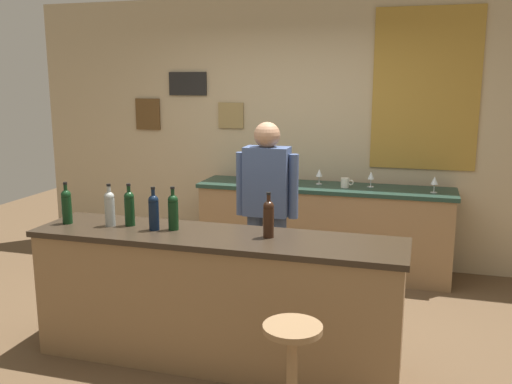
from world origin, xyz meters
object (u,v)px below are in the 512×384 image
object	(u,v)px
wine_glass_a	(251,171)
wine_glass_b	(319,173)
wine_glass_c	(371,176)
wine_bottle_b	(110,207)
bar_stool	(292,364)
wine_bottle_a	(67,205)
wine_glass_d	(435,181)
wine_bottle_f	(269,217)
wine_bottle_c	(129,207)
bartender	(267,206)
wine_bottle_d	(154,211)
wine_bottle_e	(173,211)
coffee_mug	(345,183)

from	to	relation	value
wine_glass_a	wine_glass_b	xyz separation A→B (m)	(0.71, 0.06, 0.00)
wine_glass_a	wine_glass_c	bearing A→B (deg)	2.39
wine_bottle_b	bar_stool	bearing A→B (deg)	-26.15
wine_bottle_a	wine_glass_d	xyz separation A→B (m)	(2.59, 2.03, -0.05)
wine_bottle_f	wine_glass_b	xyz separation A→B (m)	(-0.03, 2.09, -0.05)
wine_bottle_c	wine_glass_d	xyz separation A→B (m)	(2.12, 1.95, -0.05)
bartender	wine_bottle_d	world-z (taller)	bartender
bar_stool	wine_bottle_f	world-z (taller)	wine_bottle_f
bartender	wine_bottle_a	xyz separation A→B (m)	(-1.26, -0.89, 0.12)
wine_bottle_e	bartender	bearing A→B (deg)	61.64
wine_bottle_b	coffee_mug	world-z (taller)	wine_bottle_b
wine_bottle_d	wine_glass_a	bearing A→B (deg)	88.14
bar_stool	wine_bottle_b	distance (m)	1.78
wine_bottle_c	wine_bottle_d	xyz separation A→B (m)	(0.22, -0.06, 0.00)
wine_bottle_e	wine_glass_d	bearing A→B (deg)	48.01
wine_bottle_a	wine_bottle_b	xyz separation A→B (m)	(0.34, 0.03, 0.00)
wine_bottle_b	wine_bottle_d	bearing A→B (deg)	-2.25
bartender	wine_bottle_c	bearing A→B (deg)	-134.41
wine_bottle_c	wine_glass_b	xyz separation A→B (m)	(1.00, 2.08, -0.05)
wine_glass_c	wine_glass_b	bearing A→B (deg)	179.44
wine_bottle_b	coffee_mug	xyz separation A→B (m)	(1.41, 2.02, -0.11)
wine_bottle_a	wine_glass_c	size ratio (longest dim) A/B	1.97
wine_bottle_f	wine_glass_a	bearing A→B (deg)	110.11
bar_stool	wine_glass_c	distance (m)	2.92
wine_glass_b	wine_glass_d	world-z (taller)	same
bar_stool	wine_glass_d	world-z (taller)	wine_glass_d
bartender	bar_stool	distance (m)	1.77
wine_bottle_c	wine_glass_a	bearing A→B (deg)	81.84
wine_bottle_b	wine_glass_a	bearing A→B (deg)	78.50
wine_glass_c	bartender	bearing A→B (deg)	-119.93
bar_stool	wine_bottle_e	xyz separation A→B (m)	(-1.03, 0.77, 0.60)
bartender	wine_bottle_b	xyz separation A→B (m)	(-0.93, -0.86, 0.12)
wine_bottle_b	wine_bottle_c	world-z (taller)	same
wine_bottle_a	wine_bottle_d	size ratio (longest dim) A/B	1.00
bartender	wine_bottle_d	bearing A→B (deg)	-123.31
wine_bottle_b	wine_glass_c	bearing A→B (deg)	52.06
wine_glass_c	wine_bottle_b	bearing A→B (deg)	-127.94
bar_stool	wine_glass_c	world-z (taller)	wine_glass_c
wine_bottle_a	wine_bottle_b	bearing A→B (deg)	4.89
wine_bottle_b	wine_bottle_f	bearing A→B (deg)	1.65
wine_bottle_d	wine_glass_a	distance (m)	2.08
bartender	coffee_mug	size ratio (longest dim) A/B	12.96
wine_bottle_e	bar_stool	bearing A→B (deg)	-36.83
wine_glass_c	coffee_mug	bearing A→B (deg)	-157.02
coffee_mug	bartender	bearing A→B (deg)	-112.77
wine_bottle_c	wine_glass_c	size ratio (longest dim) A/B	1.97
wine_glass_d	coffee_mug	world-z (taller)	wine_glass_d
bartender	wine_bottle_e	size ratio (longest dim) A/B	5.29
wine_bottle_d	coffee_mug	bearing A→B (deg)	62.44
wine_bottle_c	wine_glass_d	size ratio (longest dim) A/B	1.97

